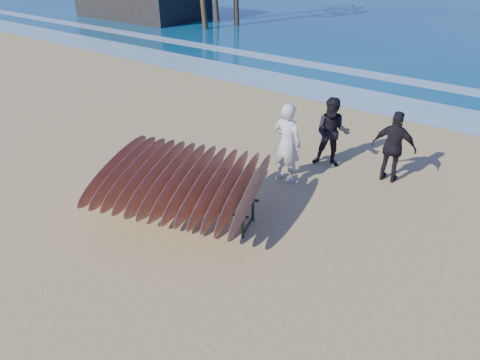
{
  "coord_description": "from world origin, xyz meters",
  "views": [
    {
      "loc": [
        4.6,
        -5.16,
        5.09
      ],
      "look_at": [
        0.0,
        0.8,
        0.95
      ],
      "focal_mm": 32.0,
      "sensor_mm": 36.0,
      "label": 1
    }
  ],
  "objects_px": {
    "person_dark_a": "(332,133)",
    "person_dark_b": "(394,147)",
    "surfboard_rack": "(180,180)",
    "person_white": "(287,143)"
  },
  "relations": [
    {
      "from": "person_white",
      "to": "person_dark_a",
      "type": "height_order",
      "value": "person_white"
    },
    {
      "from": "person_dark_a",
      "to": "person_dark_b",
      "type": "relative_size",
      "value": 1.03
    },
    {
      "from": "person_white",
      "to": "person_dark_b",
      "type": "xyz_separation_m",
      "value": [
        2.02,
        1.55,
        -0.1
      ]
    },
    {
      "from": "surfboard_rack",
      "to": "person_dark_a",
      "type": "height_order",
      "value": "person_dark_a"
    },
    {
      "from": "person_dark_a",
      "to": "person_dark_b",
      "type": "bearing_deg",
      "value": -16.08
    },
    {
      "from": "person_white",
      "to": "person_dark_a",
      "type": "distance_m",
      "value": 1.49
    },
    {
      "from": "surfboard_rack",
      "to": "person_dark_a",
      "type": "relative_size",
      "value": 2.13
    },
    {
      "from": "surfboard_rack",
      "to": "person_dark_b",
      "type": "bearing_deg",
      "value": 37.33
    },
    {
      "from": "person_white",
      "to": "surfboard_rack",
      "type": "bearing_deg",
      "value": 69.31
    },
    {
      "from": "surfboard_rack",
      "to": "person_white",
      "type": "height_order",
      "value": "person_white"
    }
  ]
}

